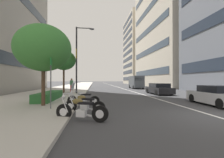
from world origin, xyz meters
TOP-DOWN VIEW (x-y plane):
  - ground_plane at (0.00, 0.00)m, footprint 400.00×400.00m
  - sidewalk_right_plaza at (30.00, 10.58)m, footprint 160.00×8.04m
  - lane_centre_stripe at (35.00, 0.00)m, footprint 110.00×0.16m
  - motorcycle_nearest_camera at (0.07, 6.08)m, footprint 0.96×2.17m
  - motorcycle_under_tarp at (1.56, 6.05)m, footprint 1.04×2.07m
  - motorcycle_second_in_row at (4.01, 6.30)m, footprint 0.75×2.14m
  - car_following_behind at (3.05, -2.55)m, footprint 4.23×2.00m
  - car_mid_block_traffic at (11.21, -2.10)m, footprint 4.40×1.96m
  - delivery_van_ahead at (23.35, -2.67)m, footprint 5.04×2.08m
  - parking_sign_by_curb at (2.17, 7.84)m, footprint 0.32×0.06m
  - street_lamp_with_banners at (12.00, 7.31)m, footprint 1.26×2.17m
  - clipped_hedge_bed at (6.19, 9.05)m, footprint 4.67×1.10m
  - street_tree_by_lamp_post at (3.30, 8.58)m, footprint 3.27×3.27m
  - street_tree_mid_sidewalk at (12.89, 9.23)m, footprint 2.85×2.85m
  - pedestrian_on_plaza at (13.34, 8.37)m, footprint 0.34×0.44m
  - office_tower_far_left_down_avenue at (32.78, -15.71)m, footprint 25.42×14.39m
  - office_tower_mid_left at (58.79, -18.42)m, footprint 19.26×19.83m

SIDE VIEW (x-z plane):
  - ground_plane at x=0.00m, z-range 0.00..0.00m
  - lane_centre_stripe at x=35.00m, z-range 0.00..0.01m
  - sidewalk_right_plaza at x=30.00m, z-range 0.00..0.15m
  - motorcycle_under_tarp at x=1.56m, z-range -0.13..0.96m
  - motorcycle_nearest_camera at x=0.07m, z-range -0.13..0.98m
  - motorcycle_second_in_row at x=4.01m, z-range -0.30..1.17m
  - clipped_hedge_bed at x=6.19m, z-range 0.15..0.73m
  - car_following_behind at x=3.05m, z-range -0.04..1.27m
  - car_mid_block_traffic at x=11.21m, z-range -0.03..1.26m
  - pedestrian_on_plaza at x=13.34m, z-range 0.16..1.89m
  - delivery_van_ahead at x=23.35m, z-range 0.09..2.56m
  - parking_sign_by_curb at x=2.17m, z-range 0.42..3.18m
  - street_tree_by_lamp_post at x=3.30m, z-range 1.16..5.99m
  - street_tree_mid_sidewalk at x=12.89m, z-range 1.50..6.64m
  - street_lamp_with_banners at x=12.00m, z-range 0.95..8.70m
  - office_tower_mid_left at x=58.79m, z-range 0.00..28.73m
  - office_tower_far_left_down_avenue at x=32.78m, z-range 0.00..45.32m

